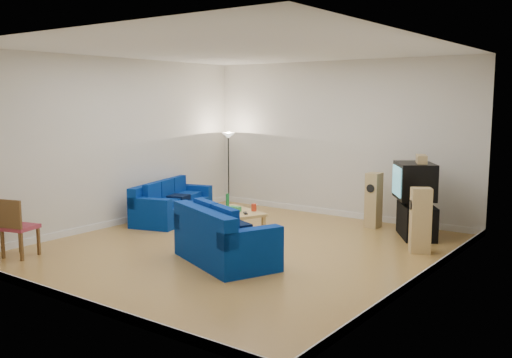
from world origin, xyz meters
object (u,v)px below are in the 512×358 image
Objects in this scene: coffee_table at (237,213)px; tv_stand at (417,221)px; sofa_three_seat at (170,206)px; sofa_loveseat at (223,242)px; television at (414,181)px.

tv_stand is (2.76, 1.63, -0.07)m from coffee_table.
sofa_loveseat is (2.80, -1.74, 0.04)m from sofa_three_seat.
coffee_table is at bearing -92.39° from tv_stand.
tv_stand is (4.53, 1.54, 0.01)m from sofa_three_seat.
sofa_three_seat is 1.11× the size of sofa_loveseat.
television reaches higher than coffee_table.
sofa_loveseat reaches higher than sofa_three_seat.
television is (1.68, 3.24, 0.68)m from sofa_loveseat.
television is at bearing 30.55° from coffee_table.
sofa_three_seat is 1.66× the size of coffee_table.
television is at bearing 85.52° from sofa_loveseat.
sofa_three_seat reaches higher than tv_stand.
sofa_three_seat is 4.78m from television.
television reaches higher than tv_stand.
television reaches higher than sofa_loveseat.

